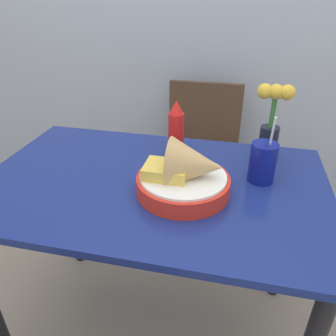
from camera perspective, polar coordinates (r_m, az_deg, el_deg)
name	(u,v)px	position (r m, az deg, el deg)	size (l,w,h in m)	color
ground_plane	(157,324)	(1.58, -2.00, -25.53)	(12.00, 12.00, 0.00)	gray
dining_table	(154,208)	(1.13, -2.54, -7.01)	(1.12, 0.71, 0.73)	navy
chair_far_window	(201,146)	(1.83, 5.81, 3.81)	(0.40, 0.40, 0.83)	#473323
food_basket	(187,175)	(0.97, 3.33, -1.30)	(0.28, 0.28, 0.18)	red
ketchup_bottle	(176,128)	(1.20, 1.42, 6.94)	(0.06, 0.06, 0.20)	red
drink_cup	(262,164)	(1.08, 16.13, 0.75)	(0.08, 0.08, 0.23)	navy
flower_vase	(271,122)	(1.19, 17.52, 7.60)	(0.12, 0.07, 0.27)	black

